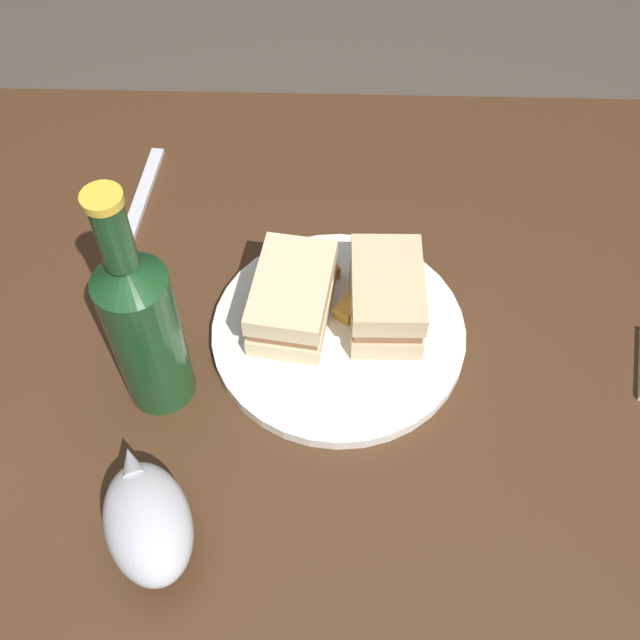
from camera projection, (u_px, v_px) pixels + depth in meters
name	position (u px, v px, depth m)	size (l,w,h in m)	color
ground_plane	(310.00, 564.00, 1.43)	(6.00, 6.00, 0.00)	#4C4238
dining_table	(307.00, 481.00, 1.12)	(1.23, 0.82, 0.76)	#422816
plate	(339.00, 334.00, 0.81)	(0.27, 0.27, 0.01)	silver
sandwich_half_left	(386.00, 296.00, 0.78)	(0.08, 0.12, 0.07)	#CCB284
sandwich_half_right	(292.00, 298.00, 0.79)	(0.09, 0.13, 0.06)	beige
potato_wedge_front	(353.00, 302.00, 0.81)	(0.05, 0.02, 0.02)	gold
potato_wedge_middle	(291.00, 279.00, 0.83)	(0.05, 0.02, 0.02)	gold
potato_wedge_back	(322.00, 264.00, 0.84)	(0.04, 0.02, 0.02)	#AD702D
gravy_boat	(148.00, 521.00, 0.65)	(0.11, 0.14, 0.07)	#B7B7BC
cider_bottle	(143.00, 326.00, 0.69)	(0.07, 0.07, 0.27)	#19421E
fork	(141.00, 200.00, 0.93)	(0.18, 0.02, 0.01)	silver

